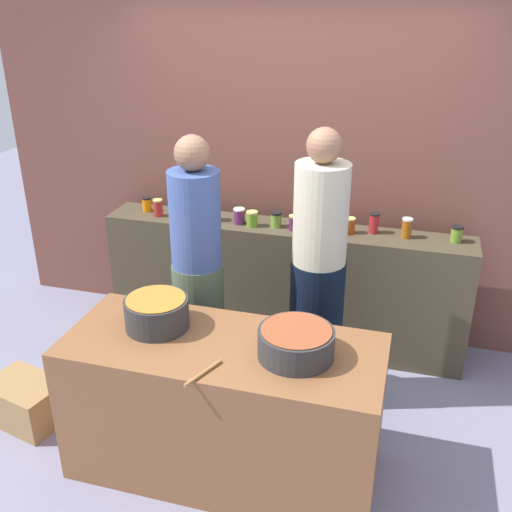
{
  "coord_description": "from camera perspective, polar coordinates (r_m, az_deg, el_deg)",
  "views": [
    {
      "loc": [
        0.88,
        -2.76,
        2.51
      ],
      "look_at": [
        0.0,
        0.35,
        1.05
      ],
      "focal_mm": 41.09,
      "sensor_mm": 36.0,
      "label": 1
    }
  ],
  "objects": [
    {
      "name": "cooking_pot_center",
      "position": [
        2.98,
        3.91,
        -8.45
      ],
      "size": [
        0.39,
        0.39,
        0.15
      ],
      "color": "#2D2D2D",
      "rests_on": "prep_table"
    },
    {
      "name": "display_shelf",
      "position": [
        4.45,
        2.65,
        -2.86
      ],
      "size": [
        2.7,
        0.36,
        0.96
      ],
      "primitive_type": "cube",
      "color": "#443B29",
      "rests_on": "ground"
    },
    {
      "name": "preserve_jar_4",
      "position": [
        4.28,
        -1.64,
        3.91
      ],
      "size": [
        0.09,
        0.09,
        0.12
      ],
      "color": "#5B2251",
      "rests_on": "display_shelf"
    },
    {
      "name": "cook_with_tongs",
      "position": [
        3.71,
        -5.65,
        -2.94
      ],
      "size": [
        0.32,
        0.32,
        1.78
      ],
      "color": "#465741",
      "rests_on": "ground"
    },
    {
      "name": "preserve_jar_5",
      "position": [
        4.23,
        -0.39,
        3.65
      ],
      "size": [
        0.08,
        0.08,
        0.11
      ],
      "color": "#629323",
      "rests_on": "display_shelf"
    },
    {
      "name": "cooking_pot_left",
      "position": [
        3.25,
        -9.63,
        -5.48
      ],
      "size": [
        0.35,
        0.35,
        0.18
      ],
      "color": "#2D2D2D",
      "rests_on": "prep_table"
    },
    {
      "name": "preserve_jar_1",
      "position": [
        4.49,
        -9.52,
        4.66
      ],
      "size": [
        0.07,
        0.07,
        0.13
      ],
      "color": "#A52321",
      "rests_on": "display_shelf"
    },
    {
      "name": "preserve_jar_6",
      "position": [
        4.22,
        1.97,
        3.59
      ],
      "size": [
        0.08,
        0.08,
        0.11
      ],
      "color": "olive",
      "rests_on": "display_shelf"
    },
    {
      "name": "preserve_jar_0",
      "position": [
        4.61,
        -10.57,
        4.98
      ],
      "size": [
        0.07,
        0.07,
        0.11
      ],
      "color": "orange",
      "rests_on": "display_shelf"
    },
    {
      "name": "preserve_jar_7",
      "position": [
        4.17,
        3.69,
        3.25
      ],
      "size": [
        0.07,
        0.07,
        0.11
      ],
      "color": "#551E4A",
      "rests_on": "display_shelf"
    },
    {
      "name": "wooden_spoon",
      "position": [
        2.89,
        -5.23,
        -11.26
      ],
      "size": [
        0.11,
        0.25,
        0.02
      ],
      "primitive_type": "cylinder",
      "rotation": [
        1.57,
        0.0,
        2.76
      ],
      "color": "#9E703D",
      "rests_on": "prep_table"
    },
    {
      "name": "preserve_jar_3",
      "position": [
        4.35,
        -4.39,
        4.3
      ],
      "size": [
        0.09,
        0.09,
        0.13
      ],
      "color": "brown",
      "rests_on": "display_shelf"
    },
    {
      "name": "preserve_jar_10",
      "position": [
        4.16,
        9.16,
        2.95
      ],
      "size": [
        0.07,
        0.07,
        0.11
      ],
      "color": "#963D0E",
      "rests_on": "display_shelf"
    },
    {
      "name": "ground",
      "position": [
        3.83,
        -1.5,
        -16.61
      ],
      "size": [
        12.0,
        12.0,
        0.0
      ],
      "primitive_type": "plane",
      "color": "gray"
    },
    {
      "name": "prep_table",
      "position": [
        3.35,
        -3.15,
        -14.49
      ],
      "size": [
        1.7,
        0.7,
        0.83
      ],
      "primitive_type": "cube",
      "color": "brown",
      "rests_on": "ground"
    },
    {
      "name": "bread_crate",
      "position": [
        4.1,
        -21.47,
        -13.02
      ],
      "size": [
        0.53,
        0.42,
        0.28
      ],
      "primitive_type": "cube",
      "rotation": [
        0.0,
        0.0,
        -0.23
      ],
      "color": "olive",
      "rests_on": "ground"
    },
    {
      "name": "preserve_jar_13",
      "position": [
        4.18,
        18.96,
        2.05
      ],
      "size": [
        0.08,
        0.08,
        0.11
      ],
      "color": "olive",
      "rests_on": "display_shelf"
    },
    {
      "name": "preserve_jar_2",
      "position": [
        4.51,
        -7.03,
        5.03
      ],
      "size": [
        0.09,
        0.09,
        0.14
      ],
      "color": "olive",
      "rests_on": "display_shelf"
    },
    {
      "name": "preserve_jar_11",
      "position": [
        4.19,
        11.41,
        3.16
      ],
      "size": [
        0.07,
        0.07,
        0.15
      ],
      "color": "#A71F24",
      "rests_on": "display_shelf"
    },
    {
      "name": "cook_in_cap",
      "position": [
        3.67,
        6.01,
        -2.9
      ],
      "size": [
        0.34,
        0.34,
        1.83
      ],
      "color": "black",
      "rests_on": "ground"
    },
    {
      "name": "preserve_jar_8",
      "position": [
        4.15,
        5.03,
        3.15
      ],
      "size": [
        0.08,
        0.08,
        0.11
      ],
      "color": "red",
      "rests_on": "display_shelf"
    },
    {
      "name": "preserve_jar_12",
      "position": [
        4.16,
        14.47,
        2.66
      ],
      "size": [
        0.07,
        0.07,
        0.14
      ],
      "color": "#954E10",
      "rests_on": "display_shelf"
    },
    {
      "name": "preserve_jar_9",
      "position": [
        4.13,
        7.68,
        3.04
      ],
      "size": [
        0.09,
        0.09,
        0.13
      ],
      "color": "#3E235F",
      "rests_on": "display_shelf"
    },
    {
      "name": "storefront_wall",
      "position": [
        4.42,
        3.99,
        11.05
      ],
      "size": [
        4.8,
        0.12,
        3.0
      ],
      "primitive_type": "cube",
      "color": "brown",
      "rests_on": "ground"
    }
  ]
}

